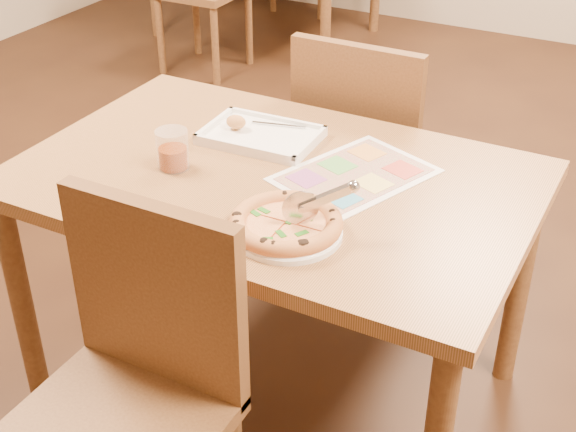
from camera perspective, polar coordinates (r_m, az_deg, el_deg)
The scene contains 9 objects.
dining_table at distance 2.08m, azimuth -0.99°, elevation 0.95°, with size 1.30×0.85×0.72m.
chair_near at distance 1.72m, azimuth -10.85°, elevation -10.15°, with size 0.42×0.42×0.47m.
chair_far at distance 2.59m, azimuth 5.47°, elevation 5.64°, with size 0.42×0.42×0.47m.
plate at distance 1.78m, azimuth -0.00°, elevation -1.19°, with size 0.24×0.24×0.01m, color white.
pizza at distance 1.78m, azimuth -0.14°, elevation -0.52°, with size 0.26×0.26×0.04m.
pizza_cutter at distance 1.75m, azimuth 2.15°, elevation 1.08°, with size 0.13×0.11×0.09m.
appetizer_tray at distance 2.21m, azimuth -2.08°, elevation 5.71°, with size 0.32×0.22×0.06m.
glass_tumbler at distance 2.06m, azimuth -8.20°, elevation 4.54°, with size 0.08×0.08×0.10m.
menu at distance 2.03m, azimuth 4.78°, elevation 2.95°, with size 0.27×0.38×0.01m, color white.
Camera 1 is at (0.87, -1.56, 1.69)m, focal length 50.00 mm.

